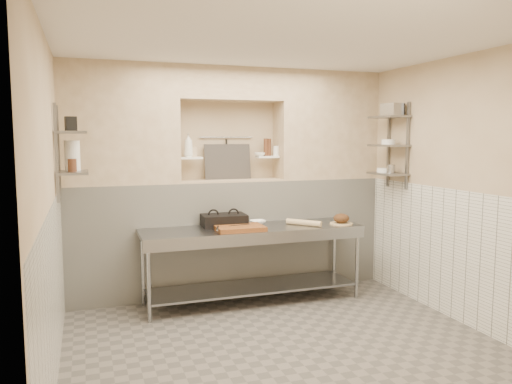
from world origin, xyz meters
name	(u,v)px	position (x,y,z in m)	size (l,w,h in m)	color
floor	(281,347)	(0.00, 0.00, -0.05)	(4.00, 3.90, 0.10)	#67605B
ceiling	(283,37)	(0.00, 0.00, 2.85)	(4.00, 3.90, 0.10)	silver
wall_left	(43,207)	(-2.05, 0.00, 1.40)	(0.10, 3.90, 2.80)	#C6B190
wall_right	(461,189)	(2.05, 0.00, 1.40)	(0.10, 3.90, 2.80)	#C6B190
wall_back	(225,180)	(0.00, 2.00, 1.40)	(4.00, 0.10, 2.80)	#C6B190
wall_front	(417,238)	(0.00, -2.00, 1.40)	(4.00, 0.10, 2.80)	#C6B190
backwall_lower	(230,236)	(0.00, 1.75, 0.70)	(4.00, 0.40, 1.40)	silver
alcove_sill	(230,180)	(0.00, 1.75, 1.41)	(1.30, 0.40, 0.02)	#C6B190
backwall_pillar_left	(120,124)	(-1.33, 1.75, 2.10)	(1.35, 0.40, 1.40)	#C6B190
backwall_pillar_right	(325,126)	(1.33, 1.75, 2.10)	(1.35, 0.40, 1.40)	#C6B190
backwall_header	(229,84)	(0.00, 1.75, 2.60)	(1.30, 0.40, 0.40)	#C6B190
wainscot_left	(55,291)	(-1.99, 0.00, 0.70)	(0.02, 3.90, 1.40)	silver
wainscot_right	(454,254)	(1.99, 0.00, 0.70)	(0.02, 3.90, 1.40)	silver
alcove_shelf_left	(190,158)	(-0.50, 1.75, 1.70)	(0.28, 0.16, 0.03)	white
alcove_shelf_right	(267,157)	(0.50, 1.75, 1.70)	(0.28, 0.16, 0.03)	white
utensil_rail	(226,137)	(0.00, 1.92, 1.95)	(0.02, 0.02, 0.70)	gray
hanging_steel	(227,151)	(0.00, 1.90, 1.78)	(0.02, 0.02, 0.30)	black
splash_panel	(228,162)	(0.00, 1.85, 1.64)	(0.60, 0.02, 0.45)	#383330
shelf_rail_left_a	(58,152)	(-1.98, 1.25, 1.80)	(0.03, 0.03, 0.95)	slate
shelf_rail_left_b	(56,153)	(-1.98, 0.85, 1.80)	(0.03, 0.03, 0.95)	slate
wall_shelf_left_lower	(73,172)	(-1.84, 1.05, 1.60)	(0.30, 0.50, 0.03)	slate
wall_shelf_left_upper	(71,132)	(-1.84, 1.05, 2.00)	(0.30, 0.50, 0.03)	slate
shelf_rail_right_a	(388,145)	(1.98, 1.25, 1.85)	(0.03, 0.03, 1.05)	slate
shelf_rail_right_b	(408,146)	(1.98, 0.85, 1.85)	(0.03, 0.03, 1.05)	slate
wall_shelf_right_lower	(388,174)	(1.84, 1.05, 1.50)	(0.30, 0.50, 0.03)	slate
wall_shelf_right_mid	(388,145)	(1.84, 1.05, 1.85)	(0.30, 0.50, 0.03)	slate
wall_shelf_right_upper	(389,117)	(1.84, 1.05, 2.20)	(0.30, 0.50, 0.03)	slate
prep_table	(253,249)	(0.11, 1.18, 0.64)	(2.60, 0.70, 0.90)	gray
panini_press	(224,220)	(-0.18, 1.39, 0.97)	(0.54, 0.40, 0.14)	black
cutting_board	(240,228)	(-0.08, 1.08, 0.92)	(0.54, 0.38, 0.05)	brown
knife_blade	(240,225)	(-0.07, 1.12, 0.95)	(0.27, 0.03, 0.01)	gray
tongs	(218,228)	(-0.37, 0.97, 0.96)	(0.02, 0.02, 0.23)	gray
mixing_bowl	(258,222)	(0.25, 1.39, 0.92)	(0.19, 0.19, 0.05)	white
rolling_pin	(304,223)	(0.74, 1.12, 0.93)	(0.07, 0.07, 0.45)	tan
bread_board	(341,224)	(1.20, 1.04, 0.91)	(0.28, 0.28, 0.02)	tan
bread_loaf	(341,218)	(1.20, 1.04, 0.97)	(0.19, 0.19, 0.11)	#4C2D19
bottle_soap	(188,145)	(-0.52, 1.74, 1.86)	(0.11, 0.11, 0.29)	white
jar_alcove	(193,152)	(-0.47, 1.76, 1.77)	(0.08, 0.08, 0.12)	#C6B190
bowl_alcove	(260,154)	(0.39, 1.74, 1.73)	(0.14, 0.14, 0.04)	white
condiment_a	(269,147)	(0.53, 1.78, 1.82)	(0.06, 0.06, 0.22)	#4C2A1A
condiment_b	(266,147)	(0.48, 1.76, 1.82)	(0.06, 0.06, 0.22)	#4C2A1A
condiment_c	(276,151)	(0.62, 1.74, 1.78)	(0.07, 0.07, 0.13)	white
jug_left	(72,156)	(-1.84, 1.17, 1.77)	(0.15, 0.15, 0.31)	white
jar_left	(72,165)	(-1.84, 0.97, 1.68)	(0.09, 0.09, 0.13)	#4C2A1A
box_left_upper	(71,124)	(-1.84, 1.09, 2.08)	(0.10, 0.10, 0.14)	black
bowl_right	(384,170)	(1.84, 1.13, 1.54)	(0.18, 0.18, 0.05)	white
canister_right	(391,169)	(1.84, 0.98, 1.56)	(0.10, 0.10, 0.10)	gray
bowl_right_mid	(388,142)	(1.84, 1.05, 1.89)	(0.17, 0.17, 0.06)	white
basket_right	(392,110)	(1.84, 0.99, 2.29)	(0.19, 0.23, 0.15)	gray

